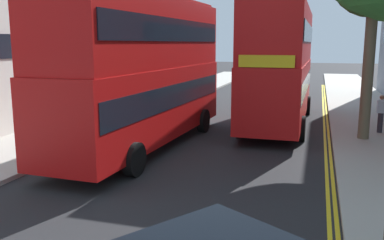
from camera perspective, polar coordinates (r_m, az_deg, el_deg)
The scene contains 6 objects.
sidewalk_left at distance 19.48m, azimuth -15.66°, elevation -1.39°, with size 4.00×80.00×0.14m, color #ADA89E.
kerb_line_outer at distance 14.61m, azimuth 18.45°, elevation -5.70°, with size 0.10×56.00×0.01m, color yellow.
kerb_line_inner at distance 14.60m, azimuth 17.83°, elevation -5.67°, with size 0.10×56.00×0.01m, color yellow.
double_decker_bus_away at distance 15.73m, azimuth -6.56°, elevation 7.08°, with size 3.15×10.90×5.64m.
double_decker_bus_oncoming at distance 20.65m, azimuth 11.98°, elevation 7.70°, with size 2.86×10.83×5.64m.
pedestrian_far at distance 19.64m, azimuth 24.36°, elevation 0.87°, with size 0.34×0.22×1.62m.
Camera 1 is at (3.84, -0.06, 3.92)m, focal length 39.12 mm.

